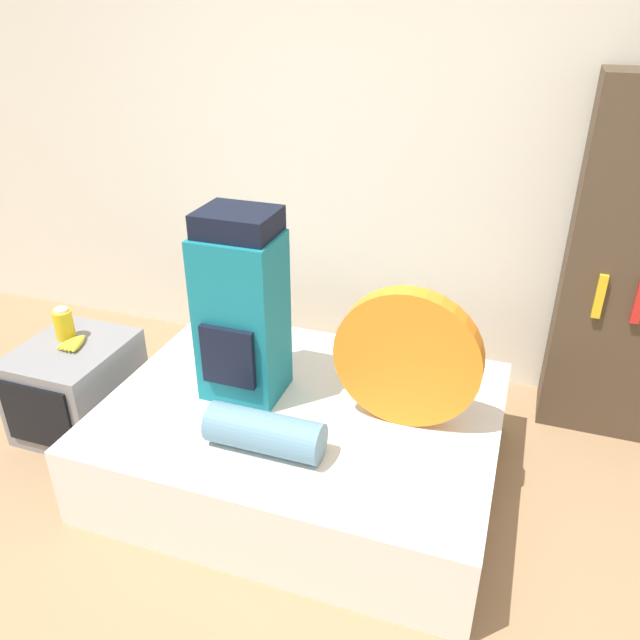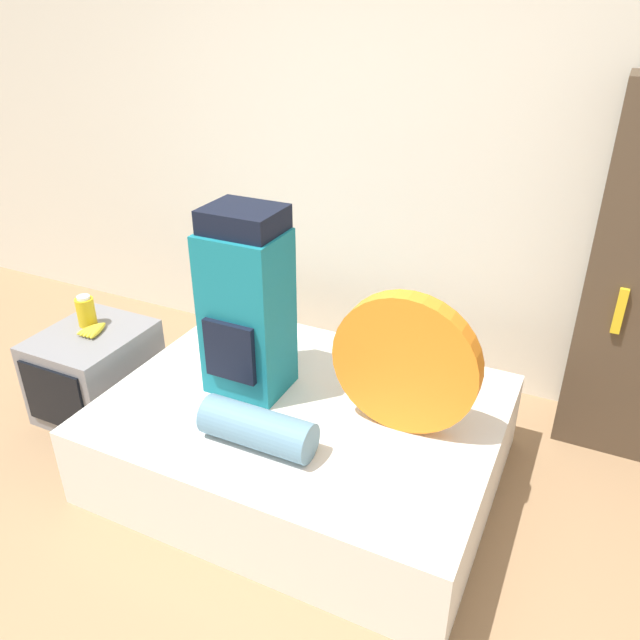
# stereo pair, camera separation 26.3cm
# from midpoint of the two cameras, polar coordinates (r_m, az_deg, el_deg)

# --- Properties ---
(ground_plane) EXTENTS (16.00, 16.00, 0.00)m
(ground_plane) POSITION_cam_midpoint_polar(r_m,az_deg,el_deg) (2.62, -11.69, -25.64)
(ground_plane) COLOR #997551
(wall_back) EXTENTS (8.00, 0.05, 2.60)m
(wall_back) POSITION_cam_midpoint_polar(r_m,az_deg,el_deg) (3.53, 3.23, 15.07)
(wall_back) COLOR silver
(wall_back) RESTS_ON ground_plane
(bed) EXTENTS (1.77, 1.34, 0.40)m
(bed) POSITION_cam_midpoint_polar(r_m,az_deg,el_deg) (3.01, -4.11, -10.80)
(bed) COLOR silver
(bed) RESTS_ON ground_plane
(backpack) EXTENTS (0.36, 0.33, 0.88)m
(backpack) POSITION_cam_midpoint_polar(r_m,az_deg,el_deg) (2.80, -9.87, 0.91)
(backpack) COLOR #14707F
(backpack) RESTS_ON bed
(tent_bag) EXTENTS (0.63, 0.09, 0.63)m
(tent_bag) POSITION_cam_midpoint_polar(r_m,az_deg,el_deg) (2.62, 5.17, -3.60)
(tent_bag) COLOR orange
(tent_bag) RESTS_ON bed
(sleeping_roll) EXTENTS (0.49, 0.17, 0.17)m
(sleeping_roll) POSITION_cam_midpoint_polar(r_m,az_deg,el_deg) (2.60, -8.01, -10.23)
(sleeping_roll) COLOR #5B849E
(sleeping_roll) RESTS_ON bed
(television) EXTENTS (0.50, 0.60, 0.48)m
(television) POSITION_cam_midpoint_polar(r_m,az_deg,el_deg) (3.58, -23.34, -5.66)
(television) COLOR gray
(television) RESTS_ON ground_plane
(canister) EXTENTS (0.10, 0.10, 0.17)m
(canister) POSITION_cam_midpoint_polar(r_m,az_deg,el_deg) (3.52, -24.39, -0.40)
(canister) COLOR gold
(canister) RESTS_ON television
(banana_bunch) EXTENTS (0.13, 0.17, 0.03)m
(banana_bunch) POSITION_cam_midpoint_polar(r_m,az_deg,el_deg) (3.46, -23.57, -1.99)
(banana_bunch) COLOR yellow
(banana_bunch) RESTS_ON television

